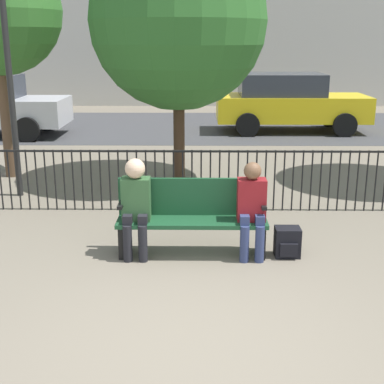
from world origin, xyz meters
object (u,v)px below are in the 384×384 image
(backpack, at_px, (287,242))
(tree_1, at_px, (178,21))
(seated_person_1, at_px, (252,205))
(lamp_post, at_px, (6,42))
(parked_car_1, at_px, (288,102))
(seated_person_0, at_px, (136,201))
(park_bench, at_px, (192,214))

(backpack, height_order, tree_1, tree_1)
(seated_person_1, xyz_separation_m, lamp_post, (-3.66, 2.59, 1.86))
(seated_person_1, bearing_deg, lamp_post, 144.73)
(parked_car_1, bearing_deg, backpack, -99.10)
(seated_person_0, xyz_separation_m, tree_1, (0.39, 3.67, 2.17))
(backpack, bearing_deg, parked_car_1, 80.90)
(lamp_post, bearing_deg, park_bench, -39.83)
(lamp_post, bearing_deg, backpack, -32.13)
(park_bench, relative_size, tree_1, 0.41)
(park_bench, relative_size, seated_person_0, 1.50)
(seated_person_1, bearing_deg, park_bench, 169.58)
(park_bench, distance_m, seated_person_0, 0.71)
(seated_person_0, height_order, seated_person_1, seated_person_0)
(backpack, bearing_deg, park_bench, 173.96)
(seated_person_1, bearing_deg, seated_person_0, 179.89)
(backpack, xyz_separation_m, parked_car_1, (1.46, 9.08, 0.66))
(lamp_post, bearing_deg, parked_car_1, 49.46)
(backpack, distance_m, tree_1, 4.77)
(backpack, xyz_separation_m, tree_1, (-1.44, 3.67, 2.68))
(seated_person_0, height_order, lamp_post, lamp_post)
(seated_person_1, distance_m, parked_car_1, 9.29)
(park_bench, xyz_separation_m, seated_person_1, (0.71, -0.13, 0.16))
(seated_person_0, relative_size, lamp_post, 0.32)
(park_bench, xyz_separation_m, parked_car_1, (2.62, 8.96, 0.35))
(seated_person_0, distance_m, backpack, 1.91)
(tree_1, height_order, parked_car_1, tree_1)
(park_bench, bearing_deg, tree_1, 94.50)
(tree_1, bearing_deg, parked_car_1, 61.86)
(seated_person_0, bearing_deg, tree_1, 83.89)
(backpack, height_order, lamp_post, lamp_post)
(seated_person_0, height_order, tree_1, tree_1)
(seated_person_1, height_order, parked_car_1, parked_car_1)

